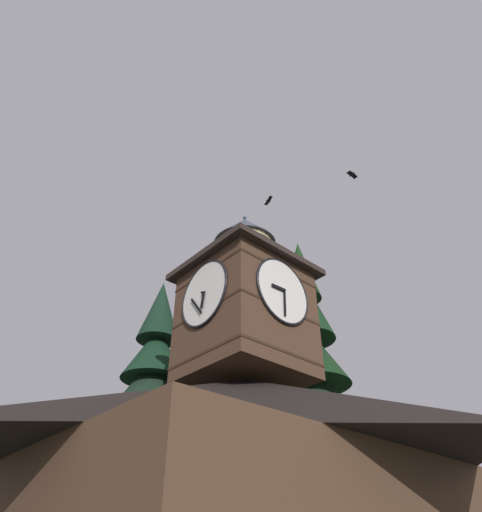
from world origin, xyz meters
TOP-DOWN VIEW (x-y plane):
  - building_main at (1.22, -0.94)m, footprint 14.43×12.36m
  - clock_tower at (1.08, -1.15)m, footprint 4.79×4.79m
  - pine_tree_behind at (0.91, -8.01)m, footprint 7.12×7.12m
  - pine_tree_aside at (-5.25, -3.40)m, footprint 7.07×7.07m
  - moon at (-10.06, -29.52)m, footprint 2.24×2.24m
  - flying_bird_high at (-2.27, 2.75)m, footprint 0.62×0.30m
  - flying_bird_low at (-0.52, -1.13)m, footprint 0.40×0.72m

SIDE VIEW (x-z plane):
  - building_main at x=1.22m, z-range 0.09..7.75m
  - pine_tree_behind at x=0.91m, z-range -1.75..13.34m
  - pine_tree_aside at x=-5.25m, z-range -1.72..16.57m
  - clock_tower at x=1.08m, z-range 6.91..14.76m
  - moon at x=-10.06m, z-range 13.35..15.59m
  - flying_bird_low at x=-0.52m, z-range 17.31..17.44m
  - flying_bird_high at x=-2.27m, z-range 17.41..17.57m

